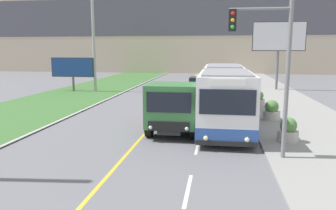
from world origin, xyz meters
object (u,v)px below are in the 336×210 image
object	(u,v)px
utility_pole_far	(94,38)
billboard_large	(279,39)
planter_round_second	(272,111)
billboard_small	(73,68)
planter_round_third	(258,99)
car_distant	(197,85)
planter_round_near	(288,131)
city_bus	(224,94)
dump_truck	(174,107)
traffic_light_mast	(270,59)

from	to	relation	value
utility_pole_far	billboard_large	bearing A→B (deg)	12.42
utility_pole_far	planter_round_second	bearing A→B (deg)	-37.42
billboard_small	planter_round_third	bearing A→B (deg)	-21.53
utility_pole_far	billboard_small	distance (m)	3.73
planter_round_second	car_distant	bearing A→B (deg)	111.07
billboard_large	planter_round_near	size ratio (longest dim) A/B	6.29
utility_pole_far	planter_round_near	world-z (taller)	utility_pole_far
billboard_small	utility_pole_far	bearing A→B (deg)	3.57
planter_round_near	planter_round_third	size ratio (longest dim) A/B	0.96
billboard_large	planter_round_second	bearing A→B (deg)	-100.47
city_bus	billboard_large	xyz separation A→B (m)	(5.71, 16.02, 3.71)
planter_round_third	billboard_small	bearing A→B (deg)	158.47
city_bus	planter_round_second	bearing A→B (deg)	4.36
dump_truck	planter_round_third	distance (m)	9.73
planter_round_third	utility_pole_far	bearing A→B (deg)	155.15
traffic_light_mast	billboard_large	bearing A→B (deg)	79.57
traffic_light_mast	billboard_small	xyz separation A→B (m)	(-16.38, 18.69, -1.46)
billboard_small	planter_round_second	bearing A→B (deg)	-33.37
city_bus	planter_round_near	world-z (taller)	city_bus
utility_pole_far	planter_round_third	world-z (taller)	utility_pole_far
city_bus	planter_round_near	xyz separation A→B (m)	(2.77, -4.54, -1.03)
traffic_light_mast	planter_round_near	distance (m)	4.19
billboard_large	city_bus	bearing A→B (deg)	-109.61
dump_truck	utility_pole_far	bearing A→B (deg)	123.37
billboard_small	planter_round_near	world-z (taller)	billboard_small
utility_pole_far	traffic_light_mast	world-z (taller)	utility_pole_far
car_distant	traffic_light_mast	distance (m)	21.17
planter_round_third	traffic_light_mast	bearing A→B (deg)	-95.18
city_bus	planter_round_third	xyz separation A→B (m)	(2.57, 4.96, -1.01)
car_distant	planter_round_second	world-z (taller)	car_distant
dump_truck	planter_round_second	bearing A→B (deg)	33.46
billboard_small	planter_round_third	world-z (taller)	billboard_small
city_bus	planter_round_near	distance (m)	5.41
planter_round_second	utility_pole_far	bearing A→B (deg)	142.58
dump_truck	planter_round_near	world-z (taller)	dump_truck
car_distant	planter_round_second	size ratio (longest dim) A/B	3.65
traffic_light_mast	planter_round_near	size ratio (longest dim) A/B	5.40
dump_truck	billboard_large	size ratio (longest dim) A/B	0.90
billboard_large	planter_round_third	distance (m)	12.42
utility_pole_far	billboard_large	distance (m)	18.75
dump_truck	billboard_small	xyz separation A→B (m)	(-12.35, 15.15, 1.07)
car_distant	billboard_small	xyz separation A→B (m)	(-12.46, -1.88, 1.68)
traffic_light_mast	billboard_small	bearing A→B (deg)	131.23
traffic_light_mast	billboard_small	size ratio (longest dim) A/B	1.36
billboard_large	planter_round_near	xyz separation A→B (m)	(-2.93, -20.55, -4.74)
dump_truck	billboard_large	bearing A→B (deg)	66.91
city_bus	planter_round_second	xyz separation A→B (m)	(2.79, 0.21, -1.00)
dump_truck	utility_pole_far	size ratio (longest dim) A/B	0.60
planter_round_second	planter_round_third	size ratio (longest dim) A/B	1.02
traffic_light_mast	planter_round_near	world-z (taller)	traffic_light_mast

